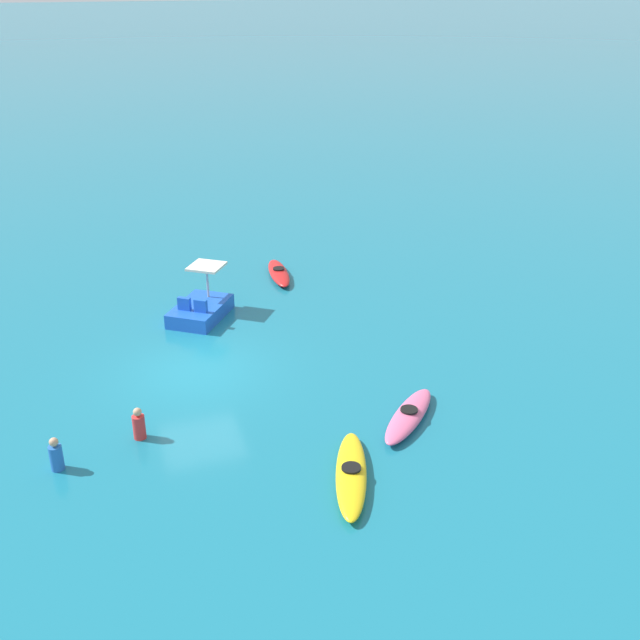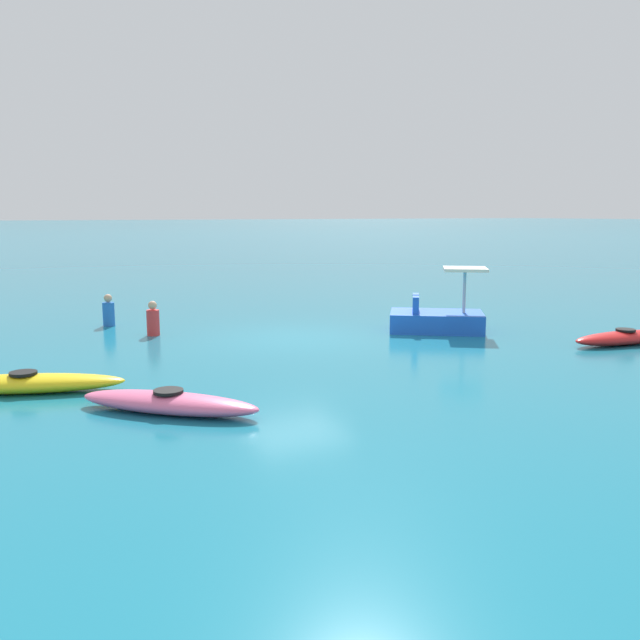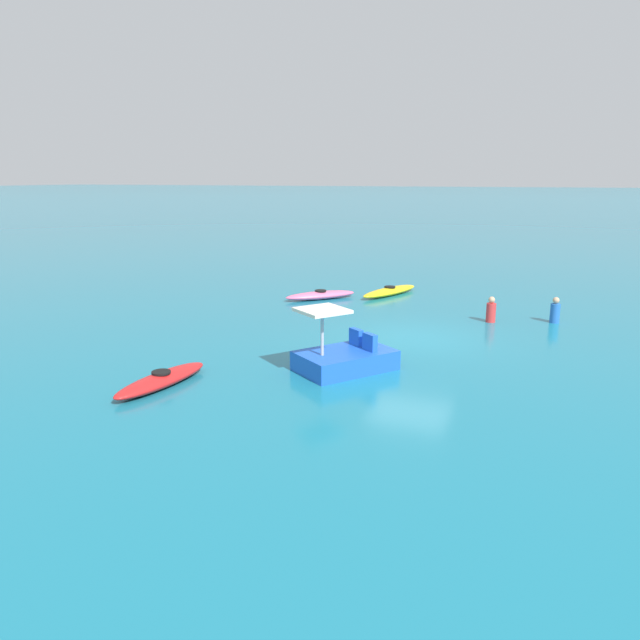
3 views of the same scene
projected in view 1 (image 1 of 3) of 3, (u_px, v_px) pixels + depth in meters
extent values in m
plane|color=#19728C|center=(196.00, 371.00, 22.44)|extent=(600.00, 600.00, 0.00)
ellipsoid|color=red|center=(279.00, 273.00, 29.29)|extent=(2.96, 1.02, 0.32)
cylinder|color=black|center=(279.00, 269.00, 29.21)|extent=(0.49, 0.49, 0.05)
ellipsoid|color=yellow|center=(351.00, 474.00, 17.60)|extent=(3.45, 1.90, 0.32)
cylinder|color=black|center=(351.00, 468.00, 17.52)|extent=(0.60, 0.60, 0.05)
ellipsoid|color=pink|center=(409.00, 416.00, 19.91)|extent=(2.67, 2.61, 0.32)
cylinder|color=black|center=(409.00, 410.00, 19.84)|extent=(0.66, 0.66, 0.05)
cube|color=blue|center=(200.00, 311.00, 25.80)|extent=(2.83, 2.61, 0.50)
cube|color=blue|center=(184.00, 304.00, 25.20)|extent=(0.39, 0.45, 0.44)
cube|color=blue|center=(201.00, 306.00, 25.04)|extent=(0.39, 0.45, 0.44)
cylinder|color=#B2B2B7|center=(208.00, 282.00, 26.06)|extent=(0.08, 0.08, 1.10)
cube|color=silver|center=(206.00, 266.00, 25.82)|extent=(1.53, 1.53, 0.08)
cylinder|color=red|center=(139.00, 427.00, 19.12)|extent=(0.41, 0.41, 0.65)
sphere|color=tan|center=(137.00, 412.00, 18.93)|extent=(0.22, 0.22, 0.22)
cylinder|color=blue|center=(56.00, 458.00, 17.92)|extent=(0.45, 0.45, 0.65)
sphere|color=tan|center=(54.00, 442.00, 17.73)|extent=(0.22, 0.22, 0.22)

